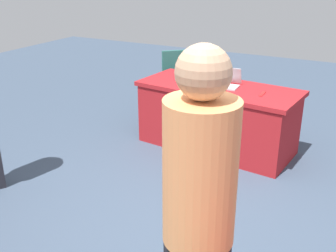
% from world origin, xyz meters
% --- Properties ---
extents(ground_plane, '(14.40, 14.40, 0.00)m').
position_xyz_m(ground_plane, '(0.00, 0.00, 0.00)').
color(ground_plane, '#3D4C60').
extents(table_foreground, '(1.95, 0.98, 0.78)m').
position_xyz_m(table_foreground, '(0.33, -1.74, 0.39)').
color(table_foreground, '#AD1E23').
rests_on(table_foreground, ground).
extents(chair_aisle, '(0.62, 0.62, 0.98)m').
position_xyz_m(chair_aisle, '(1.33, -2.56, 0.57)').
color(chair_aisle, '#9E9993').
rests_on(chair_aisle, ground).
extents(person_attendee_browsing, '(0.38, 0.38, 1.82)m').
position_xyz_m(person_attendee_browsing, '(-0.64, 1.06, 1.02)').
color(person_attendee_browsing, '#26262D').
rests_on(person_attendee_browsing, ground).
extents(laptop_silver, '(0.33, 0.31, 0.21)m').
position_xyz_m(laptop_silver, '(0.27, -1.78, 0.81)').
color(laptop_silver, silver).
rests_on(laptop_silver, table_foreground).
extents(yarn_ball, '(0.10, 0.10, 0.10)m').
position_xyz_m(yarn_ball, '(0.70, -1.78, 0.82)').
color(yarn_ball, beige).
rests_on(yarn_ball, table_foreground).
extents(scissors_red, '(0.04, 0.18, 0.01)m').
position_xyz_m(scissors_red, '(-0.21, -1.67, 0.78)').
color(scissors_red, red).
rests_on(scissors_red, table_foreground).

